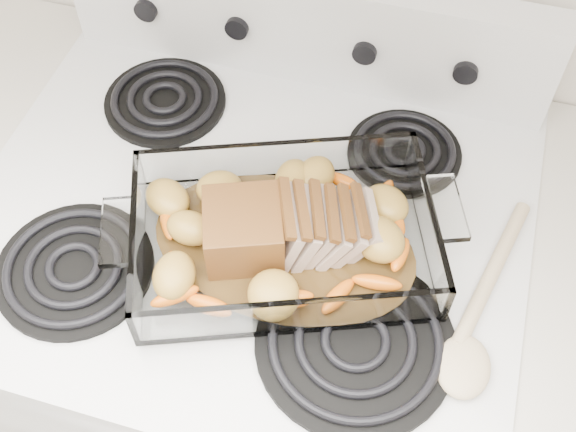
# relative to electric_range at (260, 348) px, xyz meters

# --- Properties ---
(electric_range) EXTENTS (0.78, 0.70, 1.12)m
(electric_range) POSITION_rel_electric_range_xyz_m (0.00, 0.00, 0.00)
(electric_range) COLOR silver
(electric_range) RESTS_ON ground
(baking_dish) EXTENTS (0.39, 0.25, 0.07)m
(baking_dish) POSITION_rel_electric_range_xyz_m (0.07, -0.06, 0.48)
(baking_dish) COLOR white
(baking_dish) RESTS_ON electric_range
(pork_roast) EXTENTS (0.22, 0.10, 0.08)m
(pork_roast) POSITION_rel_electric_range_xyz_m (0.05, -0.06, 0.51)
(pork_roast) COLOR brown
(pork_roast) RESTS_ON baking_dish
(roast_vegetables) EXTENTS (0.38, 0.21, 0.05)m
(roast_vegetables) POSITION_rel_electric_range_xyz_m (0.06, -0.02, 0.49)
(roast_vegetables) COLOR orange
(roast_vegetables) RESTS_ON baking_dish
(wooden_spoon) EXTENTS (0.09, 0.31, 0.02)m
(wooden_spoon) POSITION_rel_electric_range_xyz_m (0.33, -0.10, 0.46)
(wooden_spoon) COLOR tan
(wooden_spoon) RESTS_ON electric_range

